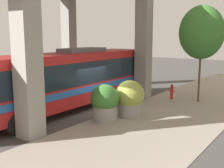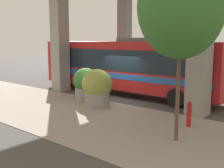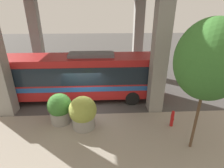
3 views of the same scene
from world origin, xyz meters
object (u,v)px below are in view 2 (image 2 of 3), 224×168
object	(u,v)px
planter_middle	(97,88)
street_tree_near	(181,7)
planter_front	(86,84)
fire_hydrant	(189,114)
bus	(126,64)

from	to	relation	value
planter_middle	street_tree_near	distance (m)	6.77
planter_front	planter_middle	distance (m)	1.55
fire_hydrant	planter_front	bearing A→B (deg)	83.32
bus	planter_front	world-z (taller)	bus
fire_hydrant	street_tree_near	bearing A→B (deg)	-168.59
planter_front	street_tree_near	distance (m)	8.14
planter_front	bus	bearing A→B (deg)	-10.45
bus	street_tree_near	xyz separation A→B (m)	(-5.48, -6.36, 2.55)
planter_middle	planter_front	bearing A→B (deg)	67.12
planter_front	planter_middle	world-z (taller)	planter_middle
fire_hydrant	bus	bearing A→B (deg)	57.87
street_tree_near	planter_front	bearing A→B (deg)	70.29
fire_hydrant	planter_front	world-z (taller)	planter_front
bus	street_tree_near	world-z (taller)	street_tree_near
planter_middle	street_tree_near	xyz separation A→B (m)	(-1.87, -5.48, 3.50)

